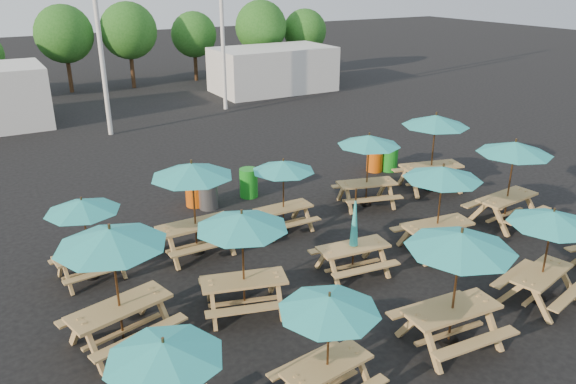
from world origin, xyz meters
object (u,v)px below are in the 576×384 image
picnic_unit_7 (354,239)px  waste_bin_2 (207,189)px  picnic_unit_14 (435,125)px  waste_bin_4 (375,159)px  waste_bin_1 (208,194)px  waste_bin_0 (195,191)px  picnic_unit_13 (514,153)px  picnic_unit_4 (242,227)px  waste_bin_3 (249,183)px  picnic_unit_6 (460,248)px  waste_bin_5 (390,158)px  picnic_unit_1 (112,245)px  picnic_unit_11 (369,145)px  picnic_unit_3 (329,310)px  picnic_unit_2 (83,211)px  picnic_unit_10 (442,178)px  picnic_unit_0 (165,358)px  picnic_unit_5 (192,176)px  picnic_unit_8 (283,170)px  picnic_unit_9 (552,224)px

picnic_unit_7 → waste_bin_2: (-1.35, 5.86, -0.43)m
picnic_unit_14 → waste_bin_4: bearing=114.5°
picnic_unit_14 → waste_bin_1: (-7.04, 2.19, -1.73)m
picnic_unit_7 → waste_bin_0: (-1.76, 5.88, -0.43)m
picnic_unit_13 → waste_bin_4: 5.74m
picnic_unit_4 → waste_bin_3: (2.99, 5.87, -1.51)m
waste_bin_2 → waste_bin_1: bearing=-108.6°
picnic_unit_6 → waste_bin_5: bearing=61.1°
waste_bin_3 → picnic_unit_1: bearing=-134.3°
picnic_unit_11 → waste_bin_1: bearing=168.2°
picnic_unit_13 → picnic_unit_14: (-0.02, 3.09, 0.09)m
picnic_unit_3 → picnic_unit_7: size_ratio=0.92×
picnic_unit_2 → waste_bin_1: bearing=26.2°
waste_bin_5 → picnic_unit_11: bearing=-141.2°
picnic_unit_1 → waste_bin_3: (5.55, 5.68, -1.67)m
waste_bin_5 → waste_bin_1: bearing=179.9°
picnic_unit_2 → waste_bin_2: size_ratio=2.16×
waste_bin_2 → picnic_unit_13: bearing=-39.3°
picnic_unit_10 → waste_bin_0: bearing=133.4°
picnic_unit_1 → picnic_unit_13: (11.11, 0.15, -0.02)m
picnic_unit_13 → waste_bin_3: picnic_unit_13 is taller
picnic_unit_13 → waste_bin_0: picnic_unit_13 is taller
picnic_unit_3 → picnic_unit_14: (8.46, 6.53, 0.46)m
picnic_unit_2 → picnic_unit_10: picnic_unit_10 is taller
picnic_unit_14 → waste_bin_5: 2.78m
picnic_unit_4 → picnic_unit_13: (8.55, 0.35, 0.14)m
picnic_unit_3 → picnic_unit_1: bearing=121.6°
picnic_unit_7 → waste_bin_0: size_ratio=2.33×
waste_bin_2 → picnic_unit_0: bearing=-115.3°
waste_bin_0 → waste_bin_1: 0.49m
picnic_unit_5 → waste_bin_4: bearing=18.5°
waste_bin_0 → waste_bin_1: size_ratio=1.00×
picnic_unit_6 → picnic_unit_11: bearing=70.1°
picnic_unit_4 → waste_bin_3: picnic_unit_4 is taller
picnic_unit_0 → picnic_unit_7: 6.46m
picnic_unit_7 → picnic_unit_8: bearing=101.0°
picnic_unit_13 → picnic_unit_2: bearing=160.4°
picnic_unit_5 → waste_bin_2: picnic_unit_5 is taller
picnic_unit_4 → picnic_unit_13: 8.55m
picnic_unit_10 → waste_bin_3: size_ratio=2.50×
picnic_unit_13 → waste_bin_3: bearing=129.4°
picnic_unit_0 → waste_bin_3: picnic_unit_0 is taller
picnic_unit_2 → picnic_unit_10: bearing=-26.7°
waste_bin_2 → picnic_unit_6: bearing=-81.5°
picnic_unit_9 → waste_bin_0: size_ratio=2.35×
picnic_unit_3 → picnic_unit_6: (2.90, 0.04, 0.35)m
picnic_unit_3 → waste_bin_2: size_ratio=2.16×
picnic_unit_0 → picnic_unit_11: (8.47, 6.37, 0.19)m
picnic_unit_1 → waste_bin_4: size_ratio=2.70×
picnic_unit_0 → picnic_unit_5: picnic_unit_5 is taller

